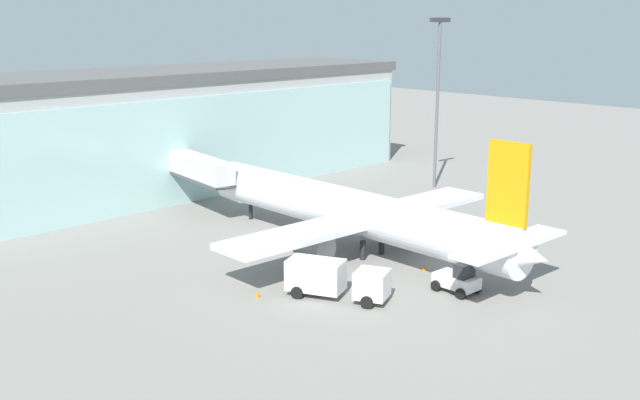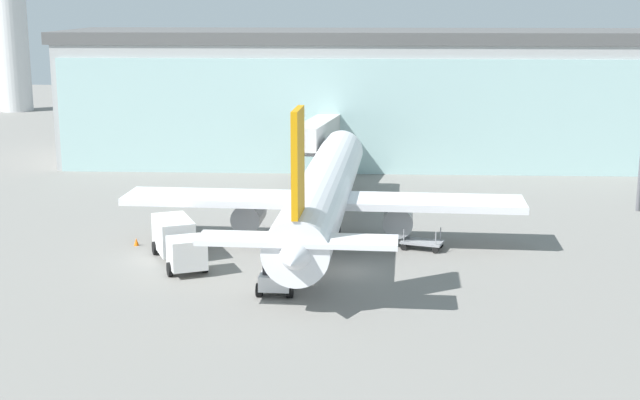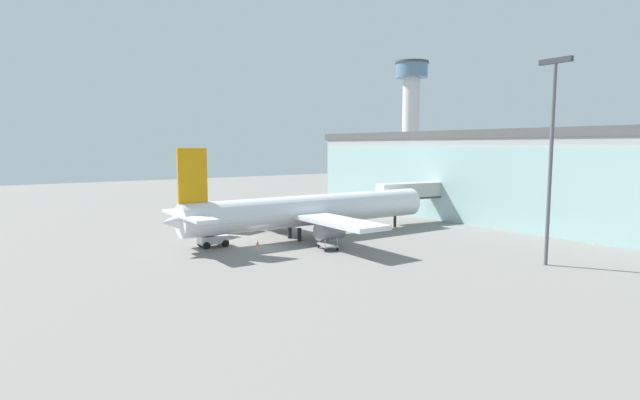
# 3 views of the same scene
# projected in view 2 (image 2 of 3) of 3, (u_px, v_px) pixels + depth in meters

# --- Properties ---
(ground) EXTENTS (240.00, 240.00, 0.00)m
(ground) POSITION_uv_depth(u_px,v_px,m) (340.00, 271.00, 56.67)
(ground) COLOR gray
(terminal_building) EXTENTS (65.55, 19.85, 13.76)m
(terminal_building) POSITION_uv_depth(u_px,v_px,m) (372.00, 96.00, 94.47)
(terminal_building) COLOR #A8A8A8
(terminal_building) RESTS_ON ground
(jet_bridge) EXTENTS (3.88, 14.35, 5.92)m
(jet_bridge) POSITION_uv_depth(u_px,v_px,m) (322.00, 133.00, 84.31)
(jet_bridge) COLOR beige
(jet_bridge) RESTS_ON ground
(airplane) EXTENTS (28.13, 37.28, 11.22)m
(airplane) POSITION_uv_depth(u_px,v_px,m) (324.00, 192.00, 63.56)
(airplane) COLOR silver
(airplane) RESTS_ON ground
(catering_truck) EXTENTS (5.22, 7.52, 2.65)m
(catering_truck) POSITION_uv_depth(u_px,v_px,m) (178.00, 241.00, 58.30)
(catering_truck) COLOR silver
(catering_truck) RESTS_ON ground
(baggage_cart) EXTENTS (3.11, 2.25, 1.50)m
(baggage_cart) POSITION_uv_depth(u_px,v_px,m) (422.00, 242.00, 61.55)
(baggage_cart) COLOR gray
(baggage_cart) RESTS_ON ground
(pushback_tug) EXTENTS (2.16, 3.21, 2.30)m
(pushback_tug) POSITION_uv_depth(u_px,v_px,m) (277.00, 276.00, 52.52)
(pushback_tug) COLOR silver
(pushback_tug) RESTS_ON ground
(safety_cone_nose) EXTENTS (0.36, 0.36, 0.55)m
(safety_cone_nose) POSITION_uv_depth(u_px,v_px,m) (319.00, 265.00, 57.11)
(safety_cone_nose) COLOR orange
(safety_cone_nose) RESTS_ON ground
(safety_cone_wingtip) EXTENTS (0.36, 0.36, 0.55)m
(safety_cone_wingtip) POSITION_uv_depth(u_px,v_px,m) (136.00, 242.00, 62.52)
(safety_cone_wingtip) COLOR orange
(safety_cone_wingtip) RESTS_ON ground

